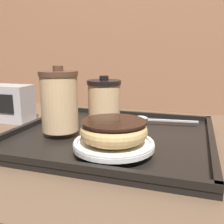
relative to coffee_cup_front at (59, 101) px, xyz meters
name	(u,v)px	position (x,y,z in m)	size (l,w,h in m)	color
wall_behind	(166,7)	(0.08, 1.14, 0.36)	(8.00, 0.05, 2.40)	#9E6B4C
cafe_table	(101,207)	(0.08, 0.04, -0.27)	(0.84, 0.65, 0.75)	brown
serving_tray	(112,136)	(0.11, 0.04, -0.08)	(0.43, 0.40, 0.02)	black
coffee_cup_front	(59,101)	(0.00, 0.00, 0.00)	(0.08, 0.08, 0.14)	#E0B784
coffee_cup_rear	(104,102)	(0.07, 0.08, -0.01)	(0.08, 0.08, 0.12)	#E0B784
plate_with_chocolate_donut	(114,144)	(0.15, -0.07, -0.06)	(0.15, 0.15, 0.01)	white
donut_chocolate_glazed	(114,130)	(0.15, -0.07, -0.03)	(0.12, 0.12, 0.04)	#DBB270
spoon	(151,119)	(0.18, 0.15, -0.06)	(0.16, 0.03, 0.01)	silver
napkin_dispenser	(11,103)	(-0.22, 0.11, -0.04)	(0.11, 0.07, 0.10)	#B7B7BC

